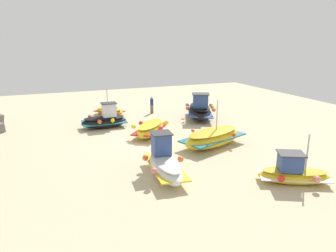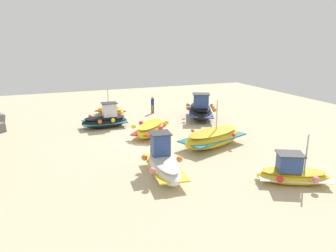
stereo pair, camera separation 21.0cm
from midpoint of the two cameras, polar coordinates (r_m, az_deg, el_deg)
The scene contains 9 objects.
ground_plane at distance 23.38m, azimuth -4.60°, elevation -2.47°, with size 48.59×48.59×0.00m, color beige.
fishing_boat_0 at distance 24.18m, azimuth -2.94°, elevation -0.48°, with size 4.16×3.86×1.13m.
fishing_boat_1 at distance 21.93m, azimuth 8.43°, elevation -2.11°, with size 3.59×5.44×3.23m.
fishing_boat_2 at distance 29.32m, azimuth 6.11°, elevation 2.87°, with size 5.39×3.98×2.54m.
fishing_boat_3 at distance 17.22m, azimuth -0.48°, elevation -6.78°, with size 4.50×2.20×2.23m.
fishing_boat_4 at distance 17.57m, azimuth 21.99°, elevation -7.97°, with size 2.85×3.88×2.69m.
fishing_boat_5 at distance 26.82m, azimuth -11.10°, elevation 1.13°, with size 2.18×3.80×2.15m.
fishing_boat_6 at distance 31.40m, azimuth -10.28°, elevation 2.70°, with size 3.03×3.01×2.58m.
person_walking at distance 31.32m, azimuth -2.64°, elevation 4.08°, with size 0.32×0.32×1.70m.
Camera 2 is at (-21.35, 6.23, 7.23)m, focal length 33.52 mm.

